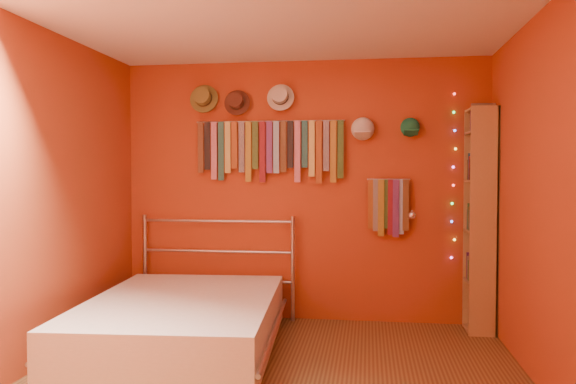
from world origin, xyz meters
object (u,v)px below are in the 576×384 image
at_px(bookshelf, 485,218).
at_px(reading_lamp, 412,215).
at_px(tie_rack, 270,147).
at_px(bed, 182,323).

bearing_deg(bookshelf, reading_lamp, -179.85).
height_order(tie_rack, reading_lamp, tie_rack).
bearing_deg(bed, tie_rack, 60.71).
relative_size(bookshelf, bed, 0.94).
distance_m(tie_rack, bookshelf, 2.08).
bearing_deg(bookshelf, tie_rack, 175.50).
xyz_separation_m(tie_rack, bed, (-0.52, -1.09, -1.44)).
bearing_deg(tie_rack, bookshelf, -4.50).
relative_size(tie_rack, reading_lamp, 5.09).
relative_size(tie_rack, bookshelf, 0.72).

